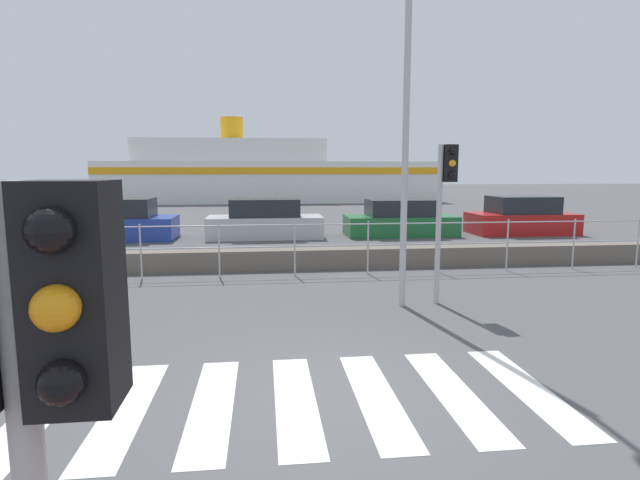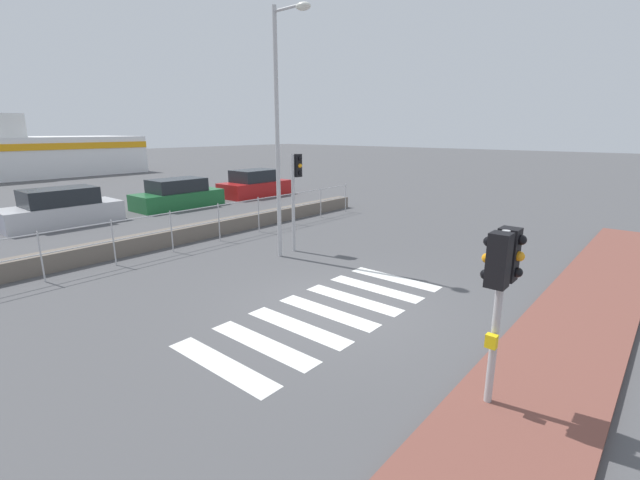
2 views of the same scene
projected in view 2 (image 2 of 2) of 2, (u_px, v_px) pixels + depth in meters
ground_plane at (340, 306)px, 9.19m from camera, size 160.00×160.00×0.00m
sidewalk_brick at (549, 371)px, 6.60m from camera, size 24.00×1.80×0.12m
crosswalk at (327, 312)px, 8.88m from camera, size 5.85×2.40×0.01m
seawall at (158, 239)px, 13.77m from camera, size 19.74×0.55×0.51m
harbor_fence at (171, 225)px, 13.08m from camera, size 17.81×0.04×1.29m
traffic_light_near at (501, 274)px, 5.33m from camera, size 0.58×0.41×2.49m
traffic_light_far at (296, 181)px, 12.93m from camera, size 0.34×0.32×2.98m
streetlamp at (282, 111)px, 11.65m from camera, size 0.32×1.30×6.83m
parked_car_silver at (61, 209)px, 17.00m from camera, size 4.26×1.82×1.46m
parked_car_green at (178, 195)px, 20.85m from camera, size 4.22×1.79×1.39m
parked_car_red at (255, 185)px, 24.49m from camera, size 4.04×1.90×1.49m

